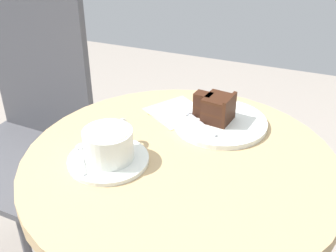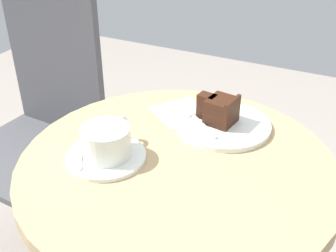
{
  "view_description": "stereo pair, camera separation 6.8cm",
  "coord_description": "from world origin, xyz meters",
  "px_view_note": "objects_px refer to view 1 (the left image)",
  "views": [
    {
      "loc": [
        -0.66,
        -0.23,
        1.18
      ],
      "look_at": [
        0.05,
        0.05,
        0.72
      ],
      "focal_mm": 45.0,
      "sensor_mm": 36.0,
      "label": 1
    },
    {
      "loc": [
        -0.63,
        -0.29,
        1.18
      ],
      "look_at": [
        0.05,
        0.05,
        0.72
      ],
      "focal_mm": 45.0,
      "sensor_mm": 36.0,
      "label": 2
    }
  ],
  "objects_px": {
    "cake_slice": "(216,108)",
    "coffee_cup": "(109,143)",
    "cafe_chair": "(29,121)",
    "fork": "(194,118)",
    "teaspoon": "(81,154)",
    "cake_plate": "(220,122)",
    "saucer": "(108,160)",
    "napkin": "(179,113)"
  },
  "relations": [
    {
      "from": "cake_plate",
      "to": "napkin",
      "type": "bearing_deg",
      "value": 82.2
    },
    {
      "from": "coffee_cup",
      "to": "cake_slice",
      "type": "relative_size",
      "value": 1.42
    },
    {
      "from": "fork",
      "to": "cake_slice",
      "type": "bearing_deg",
      "value": -121.39
    },
    {
      "from": "napkin",
      "to": "saucer",
      "type": "bearing_deg",
      "value": 164.8
    },
    {
      "from": "cake_slice",
      "to": "coffee_cup",
      "type": "bearing_deg",
      "value": 143.98
    },
    {
      "from": "teaspoon",
      "to": "cake_plate",
      "type": "bearing_deg",
      "value": -80.82
    },
    {
      "from": "coffee_cup",
      "to": "napkin",
      "type": "distance_m",
      "value": 0.25
    },
    {
      "from": "coffee_cup",
      "to": "cafe_chair",
      "type": "distance_m",
      "value": 0.57
    },
    {
      "from": "cake_plate",
      "to": "teaspoon",
      "type": "bearing_deg",
      "value": 135.74
    },
    {
      "from": "cake_plate",
      "to": "fork",
      "type": "relative_size",
      "value": 1.81
    },
    {
      "from": "saucer",
      "to": "cafe_chair",
      "type": "relative_size",
      "value": 0.18
    },
    {
      "from": "saucer",
      "to": "fork",
      "type": "height_order",
      "value": "fork"
    },
    {
      "from": "saucer",
      "to": "coffee_cup",
      "type": "distance_m",
      "value": 0.04
    },
    {
      "from": "coffee_cup",
      "to": "cake_plate",
      "type": "xyz_separation_m",
      "value": [
        0.22,
        -0.17,
        -0.04
      ]
    },
    {
      "from": "fork",
      "to": "napkin",
      "type": "xyz_separation_m",
      "value": [
        0.03,
        0.05,
        -0.01
      ]
    },
    {
      "from": "teaspoon",
      "to": "cake_plate",
      "type": "relative_size",
      "value": 0.44
    },
    {
      "from": "coffee_cup",
      "to": "fork",
      "type": "xyz_separation_m",
      "value": [
        0.2,
        -0.11,
        -0.03
      ]
    },
    {
      "from": "cake_plate",
      "to": "fork",
      "type": "xyz_separation_m",
      "value": [
        -0.02,
        0.06,
        0.01
      ]
    },
    {
      "from": "saucer",
      "to": "teaspoon",
      "type": "height_order",
      "value": "teaspoon"
    },
    {
      "from": "fork",
      "to": "napkin",
      "type": "height_order",
      "value": "fork"
    },
    {
      "from": "saucer",
      "to": "cafe_chair",
      "type": "bearing_deg",
      "value": 56.92
    },
    {
      "from": "teaspoon",
      "to": "cafe_chair",
      "type": "distance_m",
      "value": 0.52
    },
    {
      "from": "teaspoon",
      "to": "napkin",
      "type": "height_order",
      "value": "teaspoon"
    },
    {
      "from": "saucer",
      "to": "cake_slice",
      "type": "relative_size",
      "value": 1.74
    },
    {
      "from": "cake_slice",
      "to": "napkin",
      "type": "xyz_separation_m",
      "value": [
        0.02,
        0.1,
        -0.04
      ]
    },
    {
      "from": "coffee_cup",
      "to": "cake_plate",
      "type": "relative_size",
      "value": 0.62
    },
    {
      "from": "napkin",
      "to": "cafe_chair",
      "type": "bearing_deg",
      "value": 83.99
    },
    {
      "from": "coffee_cup",
      "to": "cake_plate",
      "type": "bearing_deg",
      "value": -37.86
    },
    {
      "from": "cafe_chair",
      "to": "coffee_cup",
      "type": "bearing_deg",
      "value": -28.41
    },
    {
      "from": "saucer",
      "to": "teaspoon",
      "type": "distance_m",
      "value": 0.06
    },
    {
      "from": "teaspoon",
      "to": "cake_plate",
      "type": "height_order",
      "value": "teaspoon"
    },
    {
      "from": "teaspoon",
      "to": "cake_plate",
      "type": "xyz_separation_m",
      "value": [
        0.23,
        -0.23,
        -0.01
      ]
    },
    {
      "from": "cake_slice",
      "to": "teaspoon",
      "type": "bearing_deg",
      "value": 137.14
    },
    {
      "from": "teaspoon",
      "to": "fork",
      "type": "height_order",
      "value": "fork"
    },
    {
      "from": "cafe_chair",
      "to": "fork",
      "type": "bearing_deg",
      "value": -4.52
    },
    {
      "from": "teaspoon",
      "to": "napkin",
      "type": "bearing_deg",
      "value": -62.43
    },
    {
      "from": "cake_slice",
      "to": "fork",
      "type": "height_order",
      "value": "cake_slice"
    },
    {
      "from": "fork",
      "to": "cake_plate",
      "type": "bearing_deg",
      "value": -124.47
    },
    {
      "from": "teaspoon",
      "to": "cake_plate",
      "type": "distance_m",
      "value": 0.33
    },
    {
      "from": "cake_slice",
      "to": "napkin",
      "type": "bearing_deg",
      "value": 80.97
    },
    {
      "from": "cake_slice",
      "to": "cafe_chair",
      "type": "height_order",
      "value": "cafe_chair"
    },
    {
      "from": "napkin",
      "to": "cafe_chair",
      "type": "distance_m",
      "value": 0.54
    }
  ]
}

